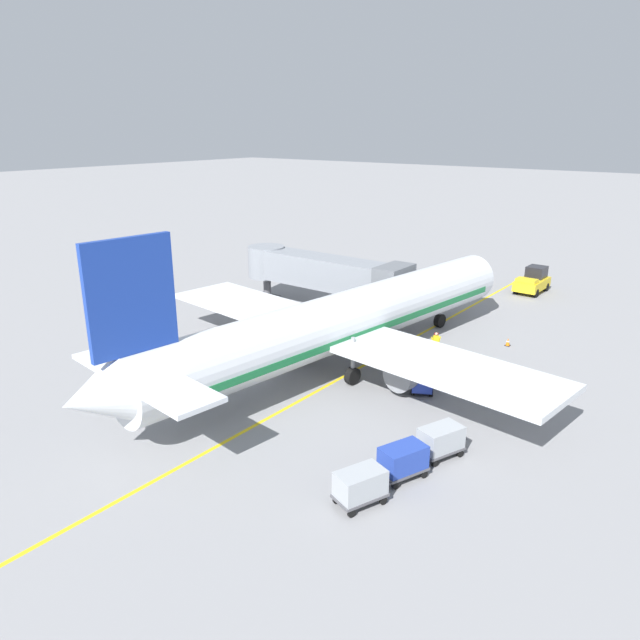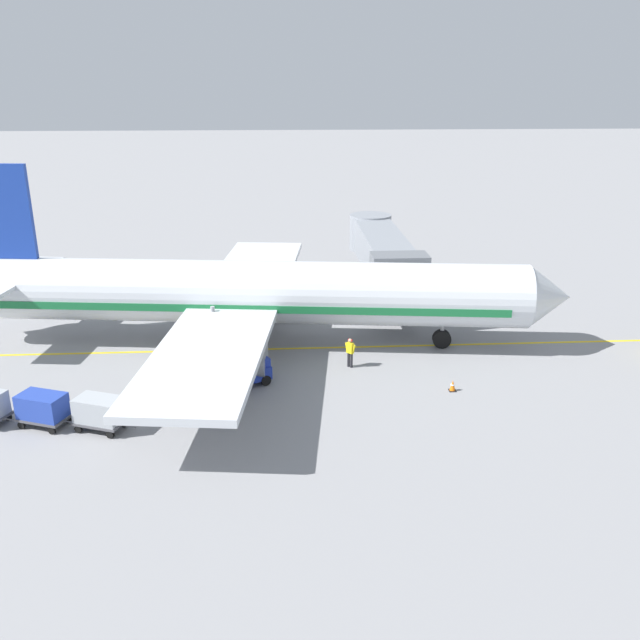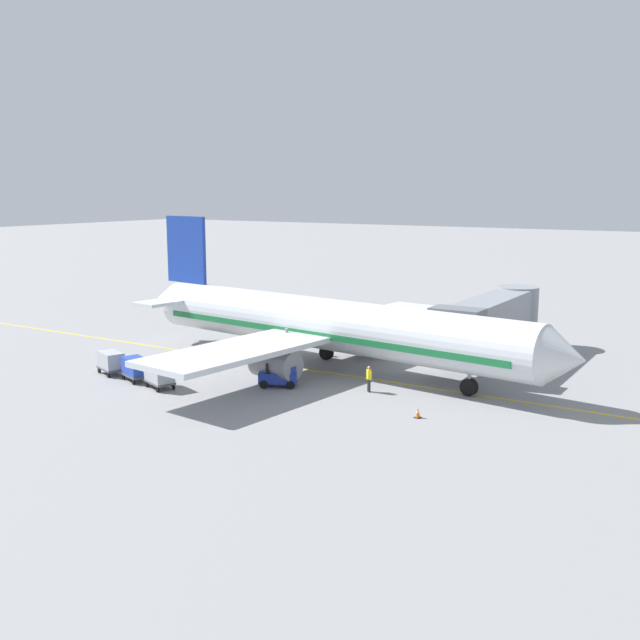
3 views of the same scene
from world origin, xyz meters
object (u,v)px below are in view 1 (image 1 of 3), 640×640
object	(u,v)px
parked_airliner	(344,321)
jet_bridge	(322,272)
ground_crew_wing_walker	(436,342)
safety_cone_nose_left	(508,342)
baggage_cart_front	(441,439)
pushback_tractor	(533,281)
baggage_cart_third_in_train	(360,485)
baggage_cart_second_in_train	(403,459)
baggage_tug_lead	(423,378)

from	to	relation	value
parked_airliner	jet_bridge	xyz separation A→B (m)	(-8.84, 9.25, 0.27)
ground_crew_wing_walker	parked_airliner	bearing A→B (deg)	-124.76
parked_airliner	safety_cone_nose_left	xyz separation A→B (m)	(7.28, 10.57, -2.90)
safety_cone_nose_left	baggage_cart_front	bearing A→B (deg)	-79.86
parked_airliner	baggage_cart_front	size ratio (longest dim) A/B	12.63
pushback_tractor	safety_cone_nose_left	xyz separation A→B (m)	(3.64, -15.87, -0.81)
parked_airliner	pushback_tractor	xyz separation A→B (m)	(3.64, 26.44, -2.09)
jet_bridge	safety_cone_nose_left	xyz separation A→B (m)	(16.12, 1.32, -3.17)
baggage_cart_third_in_train	baggage_cart_front	bearing A→B (deg)	80.15
ground_crew_wing_walker	safety_cone_nose_left	distance (m)	6.02
parked_airliner	pushback_tractor	size ratio (longest dim) A/B	8.41
baggage_cart_second_in_train	ground_crew_wing_walker	size ratio (longest dim) A/B	1.75
ground_crew_wing_walker	baggage_tug_lead	bearing A→B (deg)	-70.48
jet_bridge	baggage_cart_second_in_train	xyz separation A→B (m)	(18.62, -18.37, -2.51)
jet_bridge	safety_cone_nose_left	size ratio (longest dim) A/B	27.52
baggage_cart_third_in_train	safety_cone_nose_left	xyz separation A→B (m)	(-2.08, 22.54, -0.66)
parked_airliner	baggage_cart_second_in_train	size ratio (longest dim) A/B	12.63
pushback_tractor	baggage_cart_second_in_train	xyz separation A→B (m)	(6.14, -35.56, -0.15)
parked_airliner	baggage_tug_lead	distance (m)	6.39
jet_bridge	baggage_tug_lead	xyz separation A→B (m)	(14.73, -9.21, -2.75)
baggage_cart_second_in_train	ground_crew_wing_walker	world-z (taller)	ground_crew_wing_walker
baggage_cart_front	safety_cone_nose_left	xyz separation A→B (m)	(-3.04, 16.99, -0.66)
safety_cone_nose_left	ground_crew_wing_walker	bearing A→B (deg)	-124.31
baggage_tug_lead	baggage_cart_second_in_train	xyz separation A→B (m)	(3.89, -9.16, 0.24)
baggage_cart_second_in_train	baggage_cart_third_in_train	size ratio (longest dim) A/B	1.00
pushback_tractor	safety_cone_nose_left	bearing A→B (deg)	-77.08
parked_airliner	baggage_cart_front	bearing A→B (deg)	-31.90
baggage_cart_front	pushback_tractor	bearing A→B (deg)	101.49
baggage_cart_second_in_train	baggage_cart_third_in_train	world-z (taller)	same
baggage_cart_second_in_train	ground_crew_wing_walker	xyz separation A→B (m)	(-5.87, 14.75, 0.00)
baggage_cart_front	safety_cone_nose_left	world-z (taller)	baggage_cart_front
jet_bridge	baggage_cart_front	bearing A→B (deg)	-39.29
pushback_tractor	jet_bridge	bearing A→B (deg)	-125.98
baggage_cart_second_in_train	safety_cone_nose_left	size ratio (longest dim) A/B	5.01
ground_crew_wing_walker	safety_cone_nose_left	xyz separation A→B (m)	(3.37, 4.94, -0.66)
baggage_cart_second_in_train	jet_bridge	bearing A→B (deg)	135.38
parked_airliner	baggage_cart_second_in_train	world-z (taller)	parked_airliner
baggage_cart_second_in_train	baggage_cart_third_in_train	distance (m)	2.88
ground_crew_wing_walker	pushback_tractor	bearing A→B (deg)	90.73
parked_airliner	baggage_cart_second_in_train	xyz separation A→B (m)	(9.78, -9.12, -2.24)
pushback_tractor	baggage_cart_third_in_train	world-z (taller)	pushback_tractor
baggage_cart_front	baggage_cart_third_in_train	xyz separation A→B (m)	(-0.96, -5.55, 0.00)
baggage_cart_front	safety_cone_nose_left	size ratio (longest dim) A/B	5.01
jet_bridge	baggage_cart_third_in_train	bearing A→B (deg)	-49.39
baggage_tug_lead	safety_cone_nose_left	bearing A→B (deg)	82.47
safety_cone_nose_left	pushback_tractor	bearing A→B (deg)	102.92
pushback_tractor	baggage_tug_lead	distance (m)	26.50
pushback_tractor	baggage_cart_third_in_train	distance (m)	38.83
baggage_cart_second_in_train	baggage_cart_front	bearing A→B (deg)	78.68
parked_airliner	pushback_tractor	world-z (taller)	parked_airliner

